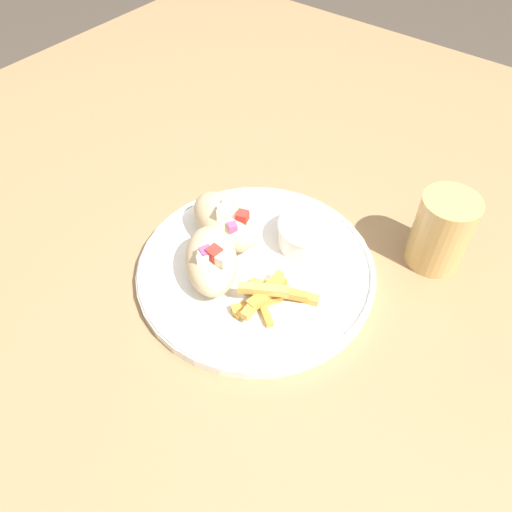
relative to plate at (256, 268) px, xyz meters
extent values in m
plane|color=#4C4238|center=(-0.03, 0.04, -0.75)|extent=(10.00, 10.00, 0.00)
cube|color=#9E7A51|center=(-0.03, 0.04, -0.03)|extent=(1.45, 1.45, 0.04)
cylinder|color=#9E7A51|center=(-0.68, 0.69, -0.40)|extent=(0.06, 0.06, 0.70)
cylinder|color=white|center=(0.00, 0.00, 0.00)|extent=(0.31, 0.31, 0.01)
torus|color=white|center=(0.00, 0.00, 0.01)|extent=(0.31, 0.31, 0.01)
ellipsoid|color=beige|center=(-0.03, -0.05, 0.03)|extent=(0.12, 0.12, 0.06)
cube|color=#A34C84|center=(-0.03, -0.06, 0.06)|extent=(0.02, 0.02, 0.01)
cube|color=#B7D693|center=(-0.02, -0.05, 0.06)|extent=(0.02, 0.02, 0.02)
cube|color=white|center=(-0.02, -0.06, 0.06)|extent=(0.01, 0.01, 0.01)
cube|color=silver|center=(-0.01, -0.06, 0.07)|extent=(0.02, 0.02, 0.01)
cube|color=red|center=(-0.02, -0.06, 0.07)|extent=(0.02, 0.02, 0.02)
cube|color=white|center=(-0.03, -0.07, 0.06)|extent=(0.02, 0.02, 0.01)
cube|color=white|center=(-0.01, -0.05, 0.06)|extent=(0.02, 0.02, 0.02)
ellipsoid|color=beige|center=(-0.07, 0.02, 0.03)|extent=(0.13, 0.09, 0.06)
cube|color=silver|center=(-0.05, 0.01, 0.07)|extent=(0.02, 0.02, 0.01)
cube|color=#A34C84|center=(-0.04, 0.00, 0.06)|extent=(0.02, 0.02, 0.01)
cube|color=#B7D693|center=(-0.06, 0.02, 0.06)|extent=(0.02, 0.02, 0.01)
cube|color=red|center=(-0.03, 0.02, 0.06)|extent=(0.02, 0.02, 0.01)
cube|color=white|center=(-0.05, 0.00, 0.07)|extent=(0.02, 0.02, 0.02)
cube|color=gold|center=(0.04, -0.04, 0.01)|extent=(0.06, 0.05, 0.01)
cube|color=#E5B251|center=(0.03, -0.02, 0.01)|extent=(0.04, 0.05, 0.01)
cube|color=gold|center=(0.04, -0.04, 0.01)|extent=(0.03, 0.08, 0.01)
cube|color=gold|center=(0.04, -0.05, 0.01)|extent=(0.04, 0.06, 0.01)
cube|color=gold|center=(0.06, -0.01, 0.01)|extent=(0.08, 0.04, 0.01)
cube|color=gold|center=(0.06, -0.02, 0.02)|extent=(0.07, 0.04, 0.01)
cube|color=gold|center=(0.05, -0.04, 0.02)|extent=(0.02, 0.06, 0.01)
cube|color=gold|center=(0.04, -0.04, 0.02)|extent=(0.01, 0.08, 0.01)
cube|color=#E5B251|center=(0.04, -0.04, 0.03)|extent=(0.06, 0.04, 0.01)
cylinder|color=white|center=(0.03, 0.08, 0.02)|extent=(0.08, 0.08, 0.03)
cylinder|color=beige|center=(0.03, 0.08, 0.04)|extent=(0.07, 0.07, 0.01)
torus|color=white|center=(0.03, 0.08, 0.04)|extent=(0.09, 0.09, 0.00)
cylinder|color=tan|center=(0.17, 0.17, 0.04)|extent=(0.07, 0.07, 0.11)
cylinder|color=silver|center=(0.17, 0.17, 0.03)|extent=(0.06, 0.06, 0.06)
camera|label=1|loc=(0.26, -0.34, 0.50)|focal=35.00mm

